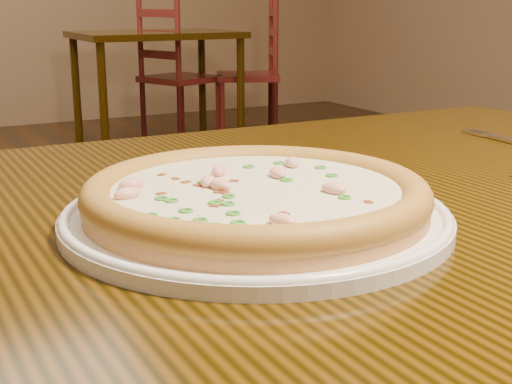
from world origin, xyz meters
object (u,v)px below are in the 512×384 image
plate (256,215)px  bg_table_right (156,47)px  chair_d (255,75)px  chair_c (174,78)px  hero_table (332,283)px  pizza (256,195)px

plate → bg_table_right: plate is taller
chair_d → plate: bearing=-118.4°
bg_table_right → chair_c: chair_c is taller
chair_c → plate: bearing=-111.0°
chair_c → chair_d: 0.58m
chair_c → hero_table: bearing=-109.6°
hero_table → chair_c: size_ratio=1.26×
plate → chair_c: 4.21m
plate → pizza: bearing=174.4°
pizza → chair_d: chair_d is taller
pizza → bg_table_right: pizza is taller
pizza → chair_d: bearing=61.6°
chair_c → chair_d: bearing=-7.6°
bg_table_right → chair_c: 0.28m
plate → bg_table_right: 4.06m
pizza → bg_table_right: (1.35, 3.83, -0.12)m
hero_table → chair_c: bearing=70.4°
hero_table → pizza: bearing=-157.4°
pizza → chair_d: size_ratio=0.32×
hero_table → plate: 0.17m
hero_table → pizza: 0.18m
chair_c → bg_table_right: bearing=-147.5°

